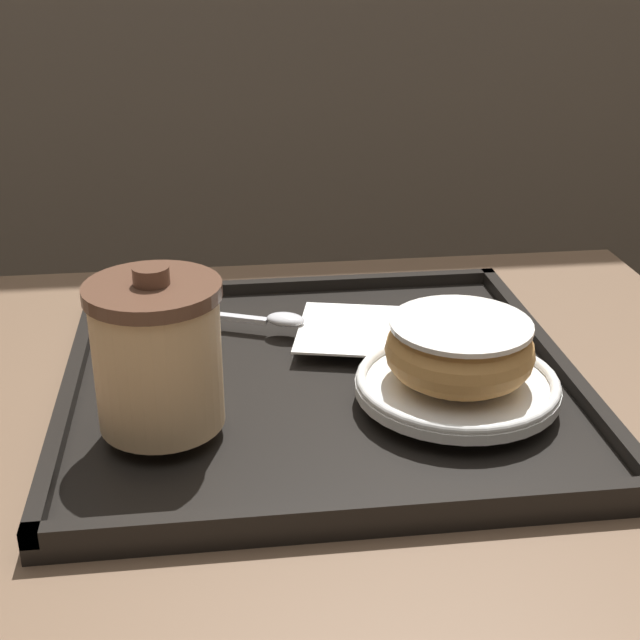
% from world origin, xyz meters
% --- Properties ---
extents(cafe_table, '(0.79, 0.66, 0.70)m').
position_xyz_m(cafe_table, '(0.00, 0.00, 0.53)').
color(cafe_table, brown).
rests_on(cafe_table, ground_plane).
extents(serving_tray, '(0.41, 0.39, 0.02)m').
position_xyz_m(serving_tray, '(0.01, 0.03, 0.71)').
color(serving_tray, black).
rests_on(serving_tray, cafe_table).
extents(napkin_paper, '(0.15, 0.13, 0.00)m').
position_xyz_m(napkin_paper, '(0.06, 0.09, 0.73)').
color(napkin_paper, white).
rests_on(napkin_paper, serving_tray).
extents(coffee_cup_front, '(0.10, 0.10, 0.12)m').
position_xyz_m(coffee_cup_front, '(-0.11, -0.05, 0.78)').
color(coffee_cup_front, '#E0B784').
rests_on(coffee_cup_front, serving_tray).
extents(plate_with_chocolate_donut, '(0.16, 0.16, 0.01)m').
position_xyz_m(plate_with_chocolate_donut, '(0.11, -0.03, 0.73)').
color(plate_with_chocolate_donut, white).
rests_on(plate_with_chocolate_donut, serving_tray).
extents(donut_chocolate_glazed, '(0.11, 0.11, 0.04)m').
position_xyz_m(donut_chocolate_glazed, '(0.11, -0.03, 0.76)').
color(donut_chocolate_glazed, tan).
rests_on(donut_chocolate_glazed, plate_with_chocolate_donut).
extents(spoon, '(0.16, 0.08, 0.01)m').
position_xyz_m(spoon, '(-0.03, 0.12, 0.73)').
color(spoon, silver).
rests_on(spoon, serving_tray).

